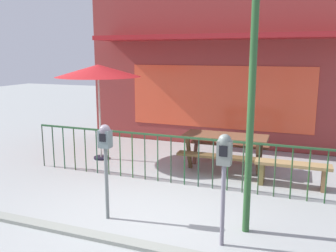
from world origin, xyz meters
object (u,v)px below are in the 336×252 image
Objects in this scene: patio_umbrella at (98,71)px; patio_bench at (292,169)px; parking_meter_far at (105,147)px; street_lamp at (253,55)px; picnic_table_left at (225,142)px; parking_meter_near at (224,161)px.

patio_bench is (4.43, -0.35, -1.76)m from patio_umbrella.
parking_meter_far is (-2.61, -2.47, 0.80)m from patio_bench.
picnic_table_left is at bearing 108.55° from street_lamp.
picnic_table_left is 1.23× the size of parking_meter_far.
picnic_table_left is 1.20× the size of parking_meter_near.
patio_umbrella reaches higher than patio_bench.
street_lamp is at bearing 65.30° from parking_meter_near.
parking_meter_far is at bearing -136.57° from patio_bench.
street_lamp is (2.08, 0.36, 1.35)m from parking_meter_far.
patio_bench is 0.94× the size of parking_meter_far.
picnic_table_left is 3.34m from parking_meter_near.
parking_meter_far is (-1.84, 0.16, -0.02)m from parking_meter_near.
picnic_table_left is 3.43m from street_lamp.
parking_meter_far reaches higher than picnic_table_left.
patio_umbrella is 1.49× the size of parking_meter_near.
patio_umbrella reaches higher than parking_meter_near.
picnic_table_left is 1.58m from patio_bench.
picnic_table_left is 0.48× the size of street_lamp.
street_lamp is (0.91, -2.71, 1.89)m from picnic_table_left.
patio_bench is at bearing 73.73° from parking_meter_near.
parking_meter_near is 1.02× the size of parking_meter_far.
picnic_table_left is 0.81× the size of patio_umbrella.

